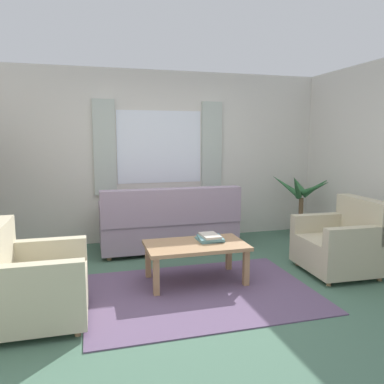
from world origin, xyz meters
name	(u,v)px	position (x,y,z in m)	size (l,w,h in m)	color
ground_plane	(200,293)	(0.00, 0.00, 0.00)	(6.24, 6.24, 0.00)	#476B56
wall_back	(159,157)	(0.00, 2.26, 1.30)	(5.32, 0.12, 2.60)	silver
window_with_curtains	(160,147)	(0.00, 2.18, 1.45)	(1.98, 0.07, 1.40)	white
area_rug	(200,292)	(0.00, 0.00, 0.01)	(2.32, 1.66, 0.01)	#604C6B
couch	(169,225)	(0.00, 1.57, 0.37)	(1.90, 0.82, 0.92)	#998499
armchair_left	(31,283)	(-1.58, -0.20, 0.35)	(0.83, 0.85, 0.88)	#BCB293
armchair_right	(343,243)	(1.80, 0.14, 0.35)	(0.85, 0.87, 0.88)	#BCB293
coffee_table	(196,249)	(0.04, 0.31, 0.38)	(1.10, 0.64, 0.44)	#A87F56
book_stack_on_table	(210,238)	(0.23, 0.39, 0.47)	(0.29, 0.30, 0.07)	#5B8E93
potted_plant	(301,209)	(2.18, 1.68, 0.47)	(0.92, 1.06, 1.08)	#B7B2A8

